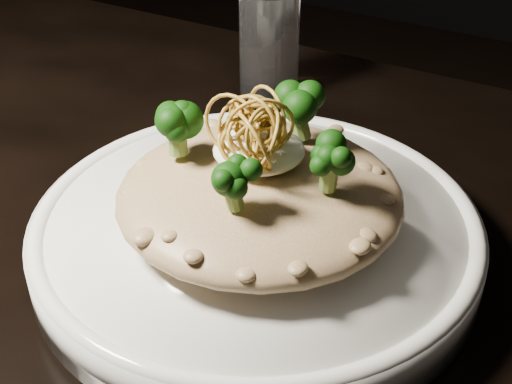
{
  "coord_description": "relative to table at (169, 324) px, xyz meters",
  "views": [
    {
      "loc": [
        0.27,
        -0.33,
        1.08
      ],
      "look_at": [
        0.07,
        0.03,
        0.81
      ],
      "focal_mm": 50.0,
      "sensor_mm": 36.0,
      "label": 1
    }
  ],
  "objects": [
    {
      "name": "drinking_glass",
      "position": [
        -0.06,
        0.27,
        0.14
      ],
      "size": [
        0.07,
        0.07,
        0.11
      ],
      "primitive_type": "cylinder",
      "rotation": [
        0.0,
        0.0,
        0.09
      ],
      "color": "white",
      "rests_on": "table"
    },
    {
      "name": "broccoli",
      "position": [
        0.07,
        0.02,
        0.19
      ],
      "size": [
        0.16,
        0.16,
        0.06
      ],
      "primitive_type": null,
      "color": "black",
      "rests_on": "risotto"
    },
    {
      "name": "table",
      "position": [
        0.0,
        0.0,
        0.0
      ],
      "size": [
        1.1,
        0.8,
        0.75
      ],
      "color": "black",
      "rests_on": "ground"
    },
    {
      "name": "cheese",
      "position": [
        0.07,
        0.03,
        0.17
      ],
      "size": [
        0.06,
        0.06,
        0.02
      ],
      "primitive_type": "ellipsoid",
      "color": "white",
      "rests_on": "risotto"
    },
    {
      "name": "plate",
      "position": [
        0.07,
        0.03,
        0.1
      ],
      "size": [
        0.32,
        0.32,
        0.03
      ],
      "primitive_type": "cylinder",
      "color": "white",
      "rests_on": "table"
    },
    {
      "name": "risotto",
      "position": [
        0.07,
        0.02,
        0.14
      ],
      "size": [
        0.2,
        0.2,
        0.04
      ],
      "primitive_type": "ellipsoid",
      "color": "brown",
      "rests_on": "plate"
    },
    {
      "name": "shallots",
      "position": [
        0.07,
        0.02,
        0.2
      ],
      "size": [
        0.06,
        0.06,
        0.04
      ],
      "primitive_type": null,
      "color": "brown",
      "rests_on": "cheese"
    }
  ]
}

